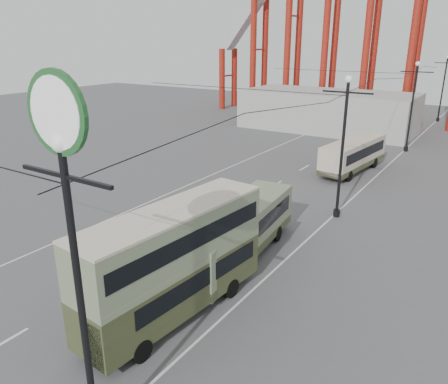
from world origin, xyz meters
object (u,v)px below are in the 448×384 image
Objects in this scene: single_decker_green at (239,231)px; pedestrian at (223,233)px; double_decker_bus at (174,258)px; single_decker_cream at (353,154)px; lamp_post_near at (67,194)px.

single_decker_green is 1.86m from pedestrian.
single_decker_cream is (-0.45, 25.93, -1.13)m from double_decker_bus.
single_decker_cream is at bearing 96.08° from double_decker_bus.
double_decker_bus is 25.96m from single_decker_cream.
double_decker_bus reaches higher than single_decker_cream.
single_decker_cream is at bearing 94.41° from lamp_post_near.
lamp_post_near reaches higher than double_decker_bus.
pedestrian is at bearing 111.28° from double_decker_bus.
single_decker_cream is (-2.49, 32.21, -6.23)m from lamp_post_near.
single_decker_green is at bearing 98.81° from double_decker_bus.
lamp_post_near is 5.91× the size of pedestrian.
lamp_post_near is 8.34m from double_decker_bus.
lamp_post_near is 32.90m from single_decker_cream.
double_decker_bus reaches higher than single_decker_green.
lamp_post_near reaches higher than single_decker_green.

